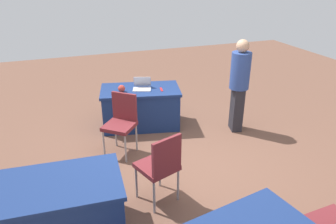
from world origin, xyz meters
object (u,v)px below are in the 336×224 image
scissors_red (161,89)px  person_attendee_standing (239,82)px  chair_near_front (160,164)px  yarn_ball (122,89)px  table_foreground (141,107)px  table_mid_right (57,212)px  chair_tucked_left (121,120)px  laptop_silver (142,87)px

scissors_red → person_attendee_standing: bearing=74.1°
chair_near_front → yarn_ball: chair_near_front is taller
table_foreground → yarn_ball: 0.56m
yarn_ball → chair_near_front: bearing=90.2°
person_attendee_standing → yarn_ball: bearing=84.5°
table_foreground → table_mid_right: (1.58, 2.41, 0.00)m
chair_near_front → scissors_red: chair_near_front is taller
chair_near_front → person_attendee_standing: person_attendee_standing is taller
chair_near_front → person_attendee_standing: bearing=17.2°
chair_near_front → yarn_ball: size_ratio=7.74×
table_mid_right → chair_tucked_left: 1.90m
table_mid_right → scissors_red: 2.98m
table_foreground → chair_near_front: (0.34, 2.21, 0.20)m
chair_tucked_left → yarn_ball: bearing=-63.0°
chair_near_front → scissors_red: 2.15m
table_foreground → scissors_red: scissors_red is taller
table_mid_right → chair_tucked_left: chair_tucked_left is taller
table_foreground → person_attendee_standing: person_attendee_standing is taller
table_mid_right → laptop_silver: (-1.61, -2.40, 0.41)m
table_foreground → chair_near_front: bearing=81.2°
laptop_silver → yarn_ball: bearing=22.6°
table_foreground → laptop_silver: (-0.03, 0.02, 0.41)m
person_attendee_standing → yarn_ball: person_attendee_standing is taller
chair_tucked_left → scissors_red: chair_tucked_left is taller
table_mid_right → person_attendee_standing: size_ratio=0.88×
table_foreground → person_attendee_standing: bearing=155.0°
chair_tucked_left → yarn_ball: 0.85m
person_attendee_standing → scissors_red: 1.39m
table_foreground → laptop_silver: 0.41m
chair_tucked_left → chair_near_front: bearing=138.2°
laptop_silver → scissors_red: laptop_silver is taller
table_mid_right → person_attendee_standing: (-3.18, -1.67, 0.56)m
table_foreground → yarn_ball: yarn_ball is taller
chair_tucked_left → person_attendee_standing: bearing=-137.5°
table_foreground → scissors_red: size_ratio=8.70×
person_attendee_standing → yarn_ball: size_ratio=13.23×
table_foreground → chair_near_front: chair_near_front is taller
person_attendee_standing → scissors_red: person_attendee_standing is taller
table_foreground → chair_tucked_left: 1.01m
chair_near_front → yarn_ball: (0.01, -2.16, 0.23)m
scissors_red → yarn_ball: bearing=-91.7°
chair_near_front → yarn_ball: bearing=70.5°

